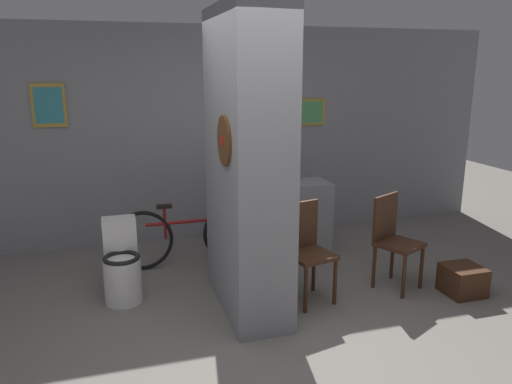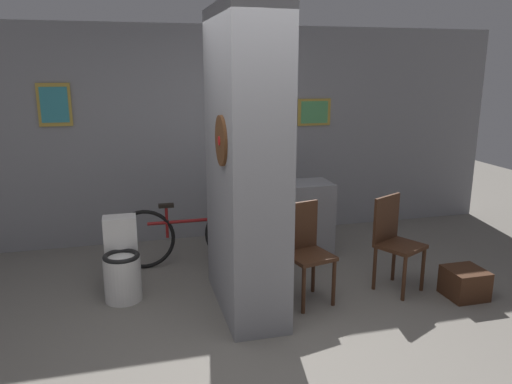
{
  "view_description": "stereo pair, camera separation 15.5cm",
  "coord_description": "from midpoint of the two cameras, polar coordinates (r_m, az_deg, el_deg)",
  "views": [
    {
      "loc": [
        -1.0,
        -3.4,
        2.11
      ],
      "look_at": [
        0.32,
        1.02,
        0.95
      ],
      "focal_mm": 35.0,
      "sensor_mm": 36.0,
      "label": 1
    },
    {
      "loc": [
        -0.85,
        -3.44,
        2.11
      ],
      "look_at": [
        0.32,
        1.02,
        0.95
      ],
      "focal_mm": 35.0,
      "sensor_mm": 36.0,
      "label": 2
    }
  ],
  "objects": [
    {
      "name": "ground_plane",
      "position": [
        4.12,
        0.35,
        -16.67
      ],
      "size": [
        14.0,
        14.0,
        0.0
      ],
      "primitive_type": "plane",
      "color": "slate"
    },
    {
      "name": "toilet",
      "position": [
        4.83,
        -14.18,
        -8.05
      ],
      "size": [
        0.34,
        0.5,
        0.74
      ],
      "color": "white",
      "rests_on": "ground_plane"
    },
    {
      "name": "chair_near_pillar",
      "position": [
        4.61,
        6.6,
        -6.36
      ],
      "size": [
        0.46,
        0.46,
        0.91
      ],
      "rotation": [
        0.0,
        0.0,
        0.23
      ],
      "color": "#422616",
      "rests_on": "ground_plane"
    },
    {
      "name": "counter_shelf",
      "position": [
        5.6,
        2.82,
        -3.4
      ],
      "size": [
        1.32,
        0.44,
        0.86
      ],
      "color": "gray",
      "rests_on": "ground_plane"
    },
    {
      "name": "bottle_tall",
      "position": [
        5.48,
        3.97,
        2.0
      ],
      "size": [
        0.08,
        0.08,
        0.29
      ],
      "color": "#19598C",
      "rests_on": "counter_shelf"
    },
    {
      "name": "pillar_center",
      "position": [
        4.26,
        -0.2,
        3.14
      ],
      "size": [
        0.51,
        1.25,
        2.6
      ],
      "color": "gray",
      "rests_on": "ground_plane"
    },
    {
      "name": "wall_back",
      "position": [
        6.17,
        -6.0,
        6.52
      ],
      "size": [
        8.0,
        0.09,
        2.6
      ],
      "color": "gray",
      "rests_on": "ground_plane"
    },
    {
      "name": "bottle_short",
      "position": [
        5.57,
        4.87,
        1.92
      ],
      "size": [
        0.06,
        0.06,
        0.22
      ],
      "color": "silver",
      "rests_on": "counter_shelf"
    },
    {
      "name": "chair_by_doorway",
      "position": [
        5.01,
        16.39,
        -5.15
      ],
      "size": [
        0.51,
        0.51,
        0.91
      ],
      "rotation": [
        0.0,
        0.0,
        0.47
      ],
      "color": "#422616",
      "rests_on": "ground_plane"
    },
    {
      "name": "floor_crate",
      "position": [
        5.18,
        23.54,
        -9.52
      ],
      "size": [
        0.35,
        0.35,
        0.28
      ],
      "color": "#422616",
      "rests_on": "ground_plane"
    },
    {
      "name": "bicycle",
      "position": [
        5.48,
        -6.71,
        -4.83
      ],
      "size": [
        1.63,
        0.42,
        0.7
      ],
      "color": "black",
      "rests_on": "ground_plane"
    }
  ]
}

